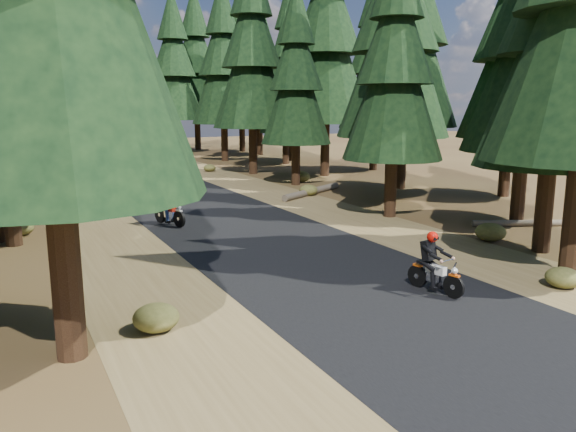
# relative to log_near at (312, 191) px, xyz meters

# --- Properties ---
(ground) EXTENTS (120.00, 120.00, 0.00)m
(ground) POSITION_rel_log_near_xyz_m (-6.07, -10.65, -0.16)
(ground) COLOR #452D18
(ground) RESTS_ON ground
(road) EXTENTS (6.00, 100.00, 0.01)m
(road) POSITION_rel_log_near_xyz_m (-6.07, -5.65, -0.15)
(road) COLOR black
(road) RESTS_ON ground
(shoulder_l) EXTENTS (3.20, 100.00, 0.01)m
(shoulder_l) POSITION_rel_log_near_xyz_m (-10.67, -5.65, -0.16)
(shoulder_l) COLOR brown
(shoulder_l) RESTS_ON ground
(shoulder_r) EXTENTS (3.20, 100.00, 0.01)m
(shoulder_r) POSITION_rel_log_near_xyz_m (-1.47, -5.65, -0.16)
(shoulder_r) COLOR brown
(shoulder_r) RESTS_ON ground
(pine_forest) EXTENTS (34.59, 55.08, 16.32)m
(pine_forest) POSITION_rel_log_near_xyz_m (-6.09, 10.40, 7.73)
(pine_forest) COLOR black
(pine_forest) RESTS_ON ground
(log_near) EXTENTS (4.48, 2.77, 0.32)m
(log_near) POSITION_rel_log_near_xyz_m (0.00, 0.00, 0.00)
(log_near) COLOR #4C4233
(log_near) RESTS_ON ground
(log_far) EXTENTS (4.08, 2.11, 0.24)m
(log_far) POSITION_rel_log_near_xyz_m (3.47, -10.01, -0.04)
(log_far) COLOR #4C4233
(log_far) RESTS_ON ground
(understory_shrubs) EXTENTS (16.57, 31.71, 0.63)m
(understory_shrubs) POSITION_rel_log_near_xyz_m (-4.43, -3.99, 0.12)
(understory_shrubs) COLOR #474C1E
(understory_shrubs) RESTS_ON ground
(rider_lead) EXTENTS (0.76, 1.67, 1.44)m
(rider_lead) POSITION_rel_log_near_xyz_m (-4.71, -14.01, 0.33)
(rider_lead) COLOR beige
(rider_lead) RESTS_ON road
(rider_follow) EXTENTS (1.12, 1.91, 1.63)m
(rider_follow) POSITION_rel_log_near_xyz_m (-8.16, -3.78, 0.39)
(rider_follow) COLOR #96160A
(rider_follow) RESTS_ON road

